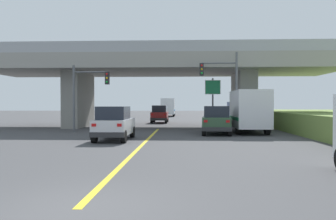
{
  "coord_description": "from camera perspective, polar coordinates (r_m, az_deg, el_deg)",
  "views": [
    {
      "loc": [
        2.16,
        -6.67,
        2.14
      ],
      "look_at": [
        1.01,
        18.66,
        1.71
      ],
      "focal_mm": 35.77,
      "sensor_mm": 36.0,
      "label": 1
    }
  ],
  "objects": [
    {
      "name": "ground",
      "position": [
        31.58,
        -1.34,
        -2.92
      ],
      "size": [
        160.0,
        160.0,
        0.0
      ],
      "primitive_type": "plane",
      "color": "#424244"
    },
    {
      "name": "overpass_bridge",
      "position": [
        31.66,
        -1.34,
        6.54
      ],
      "size": [
        32.34,
        9.25,
        7.29
      ],
      "color": "gray",
      "rests_on": "ground"
    },
    {
      "name": "lane_divider_stripe",
      "position": [
        18.07,
        -4.32,
        -5.83
      ],
      "size": [
        0.2,
        22.28,
        0.01
      ],
      "primitive_type": "cube",
      "color": "yellow",
      "rests_on": "ground"
    },
    {
      "name": "suv_lead",
      "position": [
        20.22,
        -9.14,
        -2.25
      ],
      "size": [
        1.91,
        4.26,
        2.02
      ],
      "color": "silver",
      "rests_on": "ground"
    },
    {
      "name": "suv_crossing",
      "position": [
        24.33,
        8.24,
        -1.7
      ],
      "size": [
        2.33,
        4.61,
        2.02
      ],
      "rotation": [
        0.0,
        0.0,
        -0.09
      ],
      "color": "#2D4C33",
      "rests_on": "ground"
    },
    {
      "name": "box_truck",
      "position": [
        25.97,
        13.43,
        -0.16
      ],
      "size": [
        2.33,
        6.5,
        3.16
      ],
      "color": "navy",
      "rests_on": "ground"
    },
    {
      "name": "sedan_oncoming",
      "position": [
        38.84,
        -1.42,
        -0.7
      ],
      "size": [
        1.86,
        4.32,
        2.02
      ],
      "color": "maroon",
      "rests_on": "ground"
    },
    {
      "name": "traffic_signal_nearside",
      "position": [
        26.21,
        9.64,
        4.66
      ],
      "size": [
        2.93,
        0.36,
        6.16
      ],
      "color": "#56595E",
      "rests_on": "ground"
    },
    {
      "name": "traffic_signal_farside",
      "position": [
        26.54,
        -13.76,
        3.51
      ],
      "size": [
        2.86,
        0.36,
        5.17
      ],
      "color": "#56595E",
      "rests_on": "ground"
    },
    {
      "name": "highway_sign",
      "position": [
        28.63,
        7.64,
        2.94
      ],
      "size": [
        1.31,
        0.17,
        4.36
      ],
      "color": "#56595E",
      "rests_on": "ground"
    },
    {
      "name": "semi_truck_distant",
      "position": [
        59.97,
        0.05,
        0.51
      ],
      "size": [
        2.33,
        7.43,
        3.17
      ],
      "color": "red",
      "rests_on": "ground"
    }
  ]
}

